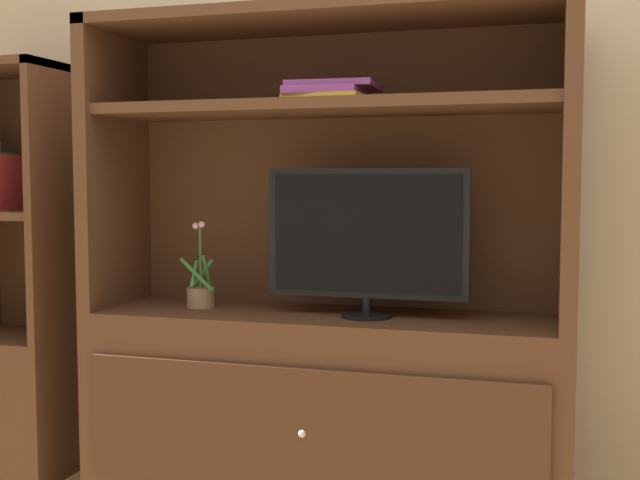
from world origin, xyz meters
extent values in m
cube|color=tan|center=(0.00, 0.75, 1.40)|extent=(6.00, 0.10, 2.80)
cube|color=#4C2D1C|center=(0.00, 0.40, 0.33)|extent=(1.60, 0.45, 0.67)
cube|color=#462A19|center=(0.00, 0.16, 0.33)|extent=(1.47, 0.02, 0.40)
sphere|color=silver|center=(0.00, 0.15, 0.33)|extent=(0.02, 0.02, 0.02)
cube|color=#4C2D1C|center=(-0.78, 0.40, 1.16)|extent=(0.05, 0.45, 0.99)
cube|color=#4C2D1C|center=(0.78, 0.40, 1.16)|extent=(0.05, 0.45, 0.99)
cube|color=#4C2D1C|center=(0.00, 0.62, 1.16)|extent=(1.60, 0.02, 0.99)
cube|color=#4C2D1C|center=(0.00, 0.40, 1.64)|extent=(1.60, 0.45, 0.04)
cube|color=#4C2D1C|center=(0.00, 0.40, 1.35)|extent=(1.50, 0.41, 0.04)
cylinder|color=black|center=(0.15, 0.37, 0.67)|extent=(0.17, 0.17, 0.01)
cylinder|color=black|center=(0.15, 0.37, 0.71)|extent=(0.03, 0.03, 0.05)
cube|color=black|center=(0.15, 0.37, 0.94)|extent=(0.66, 0.02, 0.42)
cube|color=black|center=(0.15, 0.36, 0.94)|extent=(0.61, 0.00, 0.38)
cylinder|color=#8C7251|center=(-0.45, 0.41, 0.70)|extent=(0.10, 0.10, 0.07)
cylinder|color=#3D6B33|center=(-0.45, 0.41, 0.85)|extent=(0.01, 0.01, 0.23)
cube|color=#2D7A38|center=(-0.43, 0.41, 0.79)|extent=(0.02, 0.09, 0.14)
cube|color=#2D7A38|center=(-0.46, 0.43, 0.79)|extent=(0.08, 0.02, 0.10)
cube|color=#2D7A38|center=(-0.48, 0.41, 0.79)|extent=(0.01, 0.05, 0.09)
cube|color=#2D7A38|center=(-0.46, 0.38, 0.79)|extent=(0.14, 0.03, 0.11)
sphere|color=#DB9EC6|center=(-0.47, 0.41, 0.95)|extent=(0.02, 0.02, 0.02)
sphere|color=#DB9EC6|center=(-0.44, 0.40, 0.96)|extent=(0.02, 0.02, 0.02)
cube|color=gold|center=(0.03, 0.39, 1.38)|extent=(0.28, 0.32, 0.02)
cube|color=purple|center=(0.02, 0.39, 1.40)|extent=(0.24, 0.31, 0.02)
cube|color=purple|center=(0.04, 0.39, 1.42)|extent=(0.29, 0.26, 0.02)
cube|color=#4C2D1C|center=(-1.22, 0.40, 0.27)|extent=(0.44, 0.37, 0.53)
cube|color=#4C2D1C|center=(-1.01, 0.40, 1.04)|extent=(0.03, 0.37, 1.01)
cube|color=#4C2D1C|center=(-1.22, 0.58, 1.04)|extent=(0.44, 0.02, 1.01)
cube|color=#4C2D1C|center=(-1.22, 0.40, 0.99)|extent=(0.38, 0.34, 0.03)
cube|color=#4C2D1C|center=(-1.22, 0.40, 1.53)|extent=(0.44, 0.37, 0.03)
cube|color=#338C4C|center=(-1.26, 0.40, 1.11)|extent=(0.04, 0.15, 0.22)
cube|color=red|center=(-1.22, 0.40, 1.10)|extent=(0.04, 0.17, 0.21)
camera|label=1|loc=(0.73, -2.15, 1.12)|focal=44.92mm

